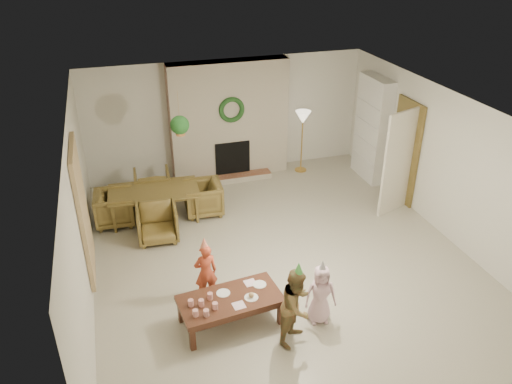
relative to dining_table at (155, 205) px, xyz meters
name	(u,v)px	position (x,y,z in m)	size (l,w,h in m)	color
floor	(280,256)	(1.82, -1.84, -0.29)	(7.00, 7.00, 0.00)	#B7B29E
ceiling	(284,112)	(1.82, -1.84, 2.21)	(7.00, 7.00, 0.00)	white
wall_back	(227,117)	(1.82, 1.66, 0.96)	(7.00, 7.00, 0.00)	silver
wall_front	(404,350)	(1.82, -5.34, 0.96)	(7.00, 7.00, 0.00)	silver
wall_left	(80,219)	(-1.18, -1.84, 0.96)	(7.00, 7.00, 0.00)	silver
wall_right	(447,166)	(4.82, -1.84, 0.96)	(7.00, 7.00, 0.00)	silver
fireplace_mass	(229,120)	(1.82, 1.46, 0.96)	(2.50, 0.40, 2.50)	#4F1815
fireplace_hearth	(235,178)	(1.82, 1.11, -0.23)	(1.60, 0.30, 0.12)	brown
fireplace_firebox	(232,158)	(1.82, 1.28, 0.16)	(0.75, 0.12, 0.75)	black
fireplace_wreath	(232,110)	(1.82, 1.23, 1.26)	(0.54, 0.54, 0.10)	#18411B
floor_lamp_base	(301,170)	(3.37, 1.16, -0.27)	(0.26, 0.26, 0.03)	gold
floor_lamp_post	(302,144)	(3.37, 1.16, 0.36)	(0.03, 0.03, 1.25)	gold
floor_lamp_shade	(303,117)	(3.37, 1.16, 0.96)	(0.33, 0.33, 0.28)	beige
bookshelf_carcass	(372,129)	(4.66, 0.46, 0.81)	(0.30, 1.00, 2.20)	white
bookshelf_shelf_a	(368,157)	(4.64, 0.46, 0.16)	(0.30, 0.92, 0.03)	white
bookshelf_shelf_b	(370,140)	(4.64, 0.46, 0.56)	(0.30, 0.92, 0.03)	white
bookshelf_shelf_c	(372,122)	(4.64, 0.46, 0.96)	(0.30, 0.92, 0.03)	white
bookshelf_shelf_d	(374,104)	(4.64, 0.46, 1.36)	(0.30, 0.92, 0.03)	white
books_row_lower	(371,154)	(4.62, 0.31, 0.30)	(0.20, 0.40, 0.24)	maroon
books_row_mid	(369,133)	(4.62, 0.51, 0.70)	(0.20, 0.44, 0.24)	teal
books_row_upper	(374,118)	(4.62, 0.36, 1.09)	(0.20, 0.36, 0.22)	#A36C23
door_frame	(405,152)	(4.78, -0.64, 0.73)	(0.05, 0.86, 2.04)	brown
door_leaf	(398,163)	(4.40, -1.02, 0.71)	(0.05, 0.80, 2.00)	beige
curtain_panel	(83,211)	(-1.14, -1.64, 0.96)	(0.06, 1.20, 2.00)	#C8B98E
dining_table	(155,205)	(0.00, 0.00, 0.00)	(1.64, 0.91, 0.58)	brown
dining_chair_near	(157,223)	(-0.04, -0.72, 0.03)	(0.68, 0.70, 0.64)	brown
dining_chair_far	(153,186)	(0.04, 0.72, 0.03)	(0.68, 0.70, 0.64)	brown
dining_chair_left	(115,208)	(-0.72, 0.04, 0.03)	(0.68, 0.70, 0.64)	brown
dining_chair_right	(203,198)	(0.90, -0.05, 0.03)	(0.68, 0.70, 0.64)	brown
hanging_plant_cord	(179,112)	(0.52, -0.34, 1.86)	(0.01, 0.01, 0.70)	tan
hanging_plant_pot	(180,132)	(0.52, -0.34, 1.51)	(0.16, 0.16, 0.12)	#AF6F38
hanging_plant_foliage	(180,125)	(0.52, -0.34, 1.63)	(0.32, 0.32, 0.32)	#184A1B
coffee_table_top	(230,300)	(0.64, -3.13, 0.11)	(1.38, 0.69, 0.06)	#4B2719
coffee_table_apron	(230,304)	(0.64, -3.13, 0.03)	(1.28, 0.58, 0.09)	#4B2719
coffee_leg_fl	(192,338)	(0.04, -3.48, -0.11)	(0.07, 0.07, 0.36)	#4B2719
coffee_leg_fr	(281,313)	(1.29, -3.35, -0.11)	(0.07, 0.07, 0.36)	#4B2719
coffee_leg_bl	(181,311)	(-0.02, -2.92, -0.11)	(0.07, 0.07, 0.36)	#4B2719
coffee_leg_br	(264,288)	(1.23, -2.79, -0.11)	(0.07, 0.07, 0.36)	#4B2719
cup_a	(196,313)	(0.12, -3.35, 0.18)	(0.07, 0.07, 0.10)	white
cup_b	(191,303)	(0.10, -3.14, 0.18)	(0.07, 0.07, 0.10)	white
cup_c	(206,313)	(0.26, -3.39, 0.18)	(0.07, 0.07, 0.10)	white
cup_d	(201,303)	(0.23, -3.18, 0.18)	(0.07, 0.07, 0.10)	white
cup_e	(215,306)	(0.40, -3.29, 0.18)	(0.07, 0.07, 0.10)	white
cup_f	(210,296)	(0.37, -3.08, 0.18)	(0.07, 0.07, 0.10)	white
plate_a	(223,293)	(0.57, -3.01, 0.14)	(0.19, 0.19, 0.01)	white
plate_b	(251,297)	(0.91, -3.21, 0.14)	(0.19, 0.19, 0.01)	white
plate_c	(260,284)	(1.10, -2.98, 0.14)	(0.19, 0.19, 0.01)	white
food_scoop	(251,295)	(0.91, -3.21, 0.18)	(0.07, 0.07, 0.07)	tan
napkin_left	(239,305)	(0.71, -3.32, 0.14)	(0.16, 0.16, 0.01)	#FFBBD8
napkin_right	(250,283)	(0.99, -2.91, 0.14)	(0.16, 0.16, 0.01)	#FFBBD8
child_red	(206,272)	(0.43, -2.53, 0.18)	(0.34, 0.22, 0.93)	#C7472A
party_hat_red	(204,243)	(0.43, -2.53, 0.68)	(0.13, 0.13, 0.18)	#EBAD4E
child_plaid	(297,306)	(1.38, -3.69, 0.26)	(0.54, 0.42, 1.10)	#984329
party_hat_plaid	(299,268)	(1.38, -3.69, 0.86)	(0.13, 0.13, 0.18)	#4EB24C
child_pink	(320,294)	(1.82, -3.45, 0.16)	(0.44, 0.28, 0.89)	silver
party_hat_pink	(323,265)	(1.82, -3.45, 0.64)	(0.12, 0.12, 0.16)	#ADAEB4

